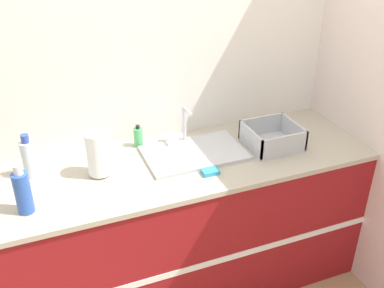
% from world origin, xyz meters
% --- Properties ---
extents(wall_back, '(4.54, 0.06, 2.60)m').
position_xyz_m(wall_back, '(0.00, 0.71, 1.30)').
color(wall_back, silver).
rests_on(wall_back, ground_plane).
extents(wall_right, '(0.06, 2.68, 2.60)m').
position_xyz_m(wall_right, '(1.10, 0.34, 1.30)').
color(wall_right, silver).
rests_on(wall_right, ground_plane).
extents(counter_cabinet, '(2.17, 0.70, 0.92)m').
position_xyz_m(counter_cabinet, '(0.00, 0.34, 0.46)').
color(counter_cabinet, maroon).
rests_on(counter_cabinet, ground_plane).
extents(sink, '(0.57, 0.36, 0.24)m').
position_xyz_m(sink, '(0.07, 0.39, 0.94)').
color(sink, silver).
rests_on(sink, counter_cabinet).
extents(paper_towel_roll, '(0.12, 0.12, 0.25)m').
position_xyz_m(paper_towel_roll, '(-0.47, 0.37, 1.05)').
color(paper_towel_roll, '#4C4C51').
rests_on(paper_towel_roll, counter_cabinet).
extents(dish_rack, '(0.30, 0.28, 0.13)m').
position_xyz_m(dish_rack, '(0.54, 0.31, 0.97)').
color(dish_rack, '#B7BABF').
rests_on(dish_rack, counter_cabinet).
extents(bottle_blue, '(0.08, 0.08, 0.26)m').
position_xyz_m(bottle_blue, '(-0.86, 0.18, 1.04)').
color(bottle_blue, '#2D56B7').
rests_on(bottle_blue, counter_cabinet).
extents(bottle_clear, '(0.07, 0.07, 0.25)m').
position_xyz_m(bottle_clear, '(-0.81, 0.49, 1.03)').
color(bottle_clear, silver).
rests_on(bottle_clear, counter_cabinet).
extents(soap_dispenser, '(0.05, 0.05, 0.14)m').
position_xyz_m(soap_dispenser, '(-0.20, 0.60, 0.99)').
color(soap_dispenser, '#4CB266').
rests_on(soap_dispenser, counter_cabinet).
extents(sponge, '(0.09, 0.06, 0.02)m').
position_xyz_m(sponge, '(0.08, 0.16, 0.94)').
color(sponge, '#3399BF').
rests_on(sponge, counter_cabinet).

